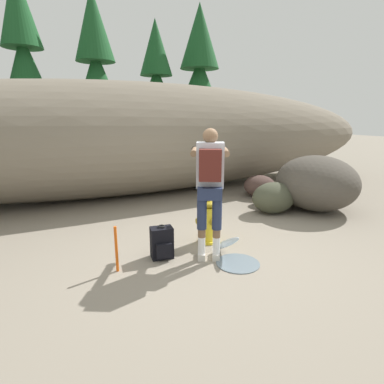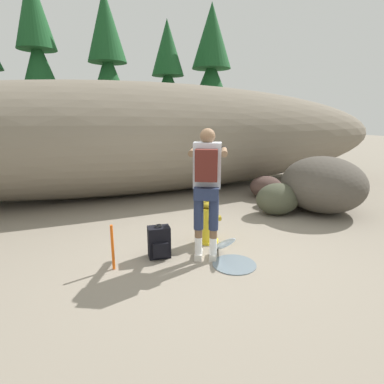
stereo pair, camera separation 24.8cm
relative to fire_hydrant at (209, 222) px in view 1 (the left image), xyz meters
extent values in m
cube|color=gray|center=(-0.23, -0.30, -0.35)|extent=(56.00, 56.00, 0.04)
ellipsoid|color=#756B5B|center=(-0.23, 3.66, 1.04)|extent=(15.48, 3.20, 2.73)
cylinder|color=yellow|center=(0.00, 0.00, -0.31)|extent=(0.33, 0.33, 0.04)
cylinder|color=yellow|center=(0.00, 0.00, -0.02)|extent=(0.24, 0.24, 0.52)
ellipsoid|color=#9E8419|center=(0.00, 0.00, 0.29)|extent=(0.25, 0.25, 0.10)
cylinder|color=#9E8419|center=(0.00, 0.00, 0.36)|extent=(0.06, 0.06, 0.05)
cylinder|color=#9E8419|center=(-0.17, 0.00, 0.04)|extent=(0.09, 0.09, 0.09)
cylinder|color=#9E8419|center=(0.17, 0.00, 0.04)|extent=(0.09, 0.09, 0.09)
cylinder|color=#9E8419|center=(0.00, -0.16, 0.04)|extent=(0.11, 0.09, 0.11)
ellipsoid|color=silver|center=(0.00, -0.50, -0.17)|extent=(0.10, 0.71, 0.50)
cylinder|color=slate|center=(0.00, -0.83, -0.32)|extent=(0.58, 0.58, 0.01)
cube|color=beige|center=(-0.35, -0.45, -0.28)|extent=(0.21, 0.28, 0.09)
cylinder|color=white|center=(-0.38, -0.50, -0.12)|extent=(0.10, 0.10, 0.24)
cylinder|color=brown|center=(-0.38, -0.50, 0.06)|extent=(0.10, 0.10, 0.12)
cylinder|color=#232D4C|center=(-0.38, -0.50, 0.34)|extent=(0.13, 0.13, 0.45)
cube|color=beige|center=(-0.18, -0.54, -0.28)|extent=(0.21, 0.28, 0.09)
cylinder|color=white|center=(-0.20, -0.60, -0.12)|extent=(0.10, 0.10, 0.24)
cylinder|color=brown|center=(-0.20, -0.60, 0.06)|extent=(0.10, 0.10, 0.12)
cylinder|color=#232D4C|center=(-0.20, -0.60, 0.34)|extent=(0.13, 0.13, 0.45)
cube|color=#232D4C|center=(-0.29, -0.55, 0.62)|extent=(0.38, 0.33, 0.16)
cube|color=#B7BCC6|center=(-0.23, -0.43, 0.97)|extent=(0.43, 0.38, 0.59)
cube|color=#511E19|center=(-0.32, -0.61, 0.99)|extent=(0.32, 0.27, 0.40)
sphere|color=brown|center=(-0.22, -0.41, 1.34)|extent=(0.20, 0.20, 0.20)
cube|color=black|center=(-0.18, -0.34, 1.35)|extent=(0.14, 0.09, 0.04)
cylinder|color=brown|center=(-0.25, 0.00, 1.10)|extent=(0.35, 0.55, 0.09)
sphere|color=black|center=(-0.12, 0.24, 1.10)|extent=(0.11, 0.11, 0.11)
cylinder|color=brown|center=(0.14, -0.21, 1.10)|extent=(0.35, 0.55, 0.09)
sphere|color=black|center=(0.26, 0.03, 1.10)|extent=(0.11, 0.11, 0.11)
cube|color=black|center=(-0.85, -0.21, -0.11)|extent=(0.32, 0.24, 0.44)
cube|color=black|center=(-0.87, -0.34, -0.17)|extent=(0.22, 0.09, 0.20)
torus|color=black|center=(-0.85, -0.21, 0.13)|extent=(0.10, 0.10, 0.02)
cube|color=black|center=(-0.75, -0.11, -0.11)|extent=(0.05, 0.04, 0.37)
cube|color=black|center=(-0.92, -0.09, -0.11)|extent=(0.05, 0.04, 0.37)
ellipsoid|color=#4A443C|center=(2.86, 0.60, 0.24)|extent=(2.20, 2.31, 1.13)
ellipsoid|color=#4D3832|center=(2.45, 1.94, -0.06)|extent=(0.92, 0.92, 0.52)
ellipsoid|color=#414433|center=(1.88, 0.75, -0.01)|extent=(0.96, 0.76, 0.63)
ellipsoid|color=#454233|center=(2.19, 1.22, -0.13)|extent=(0.85, 0.81, 0.39)
cylinder|color=#47331E|center=(-2.55, 8.20, 0.48)|extent=(0.24, 0.24, 1.62)
cone|color=#194C23|center=(-2.55, 8.20, 2.77)|extent=(1.98, 1.98, 2.96)
cone|color=#194C23|center=(-2.55, 8.20, 5.00)|extent=(1.29, 1.29, 2.47)
cylinder|color=#47331E|center=(-0.23, 8.42, 0.35)|extent=(0.26, 0.26, 1.35)
cone|color=#194C23|center=(-0.23, 8.42, 2.53)|extent=(2.19, 2.19, 3.01)
cone|color=#194C23|center=(-0.23, 8.42, 4.78)|extent=(1.42, 1.42, 2.51)
cylinder|color=#47331E|center=(2.44, 9.43, 0.35)|extent=(0.26, 0.26, 1.35)
cone|color=#194C23|center=(2.44, 9.43, 2.39)|extent=(2.15, 2.15, 2.73)
cone|color=#194C23|center=(2.44, 9.43, 4.44)|extent=(1.40, 1.40, 2.28)
cylinder|color=#47331E|center=(4.50, 9.38, 0.31)|extent=(0.33, 0.33, 1.27)
cone|color=#194C23|center=(4.50, 9.38, 2.59)|extent=(2.72, 2.72, 3.30)
cone|color=#194C23|center=(4.50, 9.38, 5.07)|extent=(1.77, 1.77, 2.75)
cylinder|color=#E55914|center=(-1.50, -0.34, -0.03)|extent=(0.04, 0.04, 0.60)
camera|label=1|loc=(-2.15, -3.95, 1.59)|focal=28.62mm
camera|label=2|loc=(-1.92, -4.05, 1.59)|focal=28.62mm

